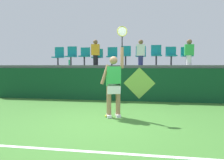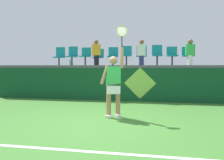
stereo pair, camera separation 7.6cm
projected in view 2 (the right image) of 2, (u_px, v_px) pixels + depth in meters
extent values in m
plane|color=#3D752D|center=(100.00, 123.00, 4.94)|extent=(40.00, 40.00, 0.00)
cube|color=#0F4223|center=(118.00, 84.00, 8.19)|extent=(10.87, 0.20, 1.34)
cube|color=#56565B|center=(121.00, 67.00, 9.28)|extent=(10.87, 2.43, 0.12)
cube|color=white|center=(78.00, 151.00, 3.35)|extent=(9.78, 0.08, 0.01)
cube|color=white|center=(109.00, 116.00, 5.53)|extent=(0.20, 0.28, 0.08)
cube|color=white|center=(118.00, 115.00, 5.57)|extent=(0.20, 0.28, 0.08)
cylinder|color=#A87A56|center=(109.00, 102.00, 5.50)|extent=(0.13, 0.13, 0.88)
cylinder|color=#A87A56|center=(118.00, 101.00, 5.55)|extent=(0.13, 0.13, 0.88)
cube|color=white|center=(113.00, 89.00, 5.50)|extent=(0.41, 0.32, 0.28)
cube|color=green|center=(113.00, 76.00, 5.47)|extent=(0.43, 0.33, 0.53)
sphere|color=#A87A56|center=(113.00, 60.00, 5.44)|extent=(0.22, 0.22, 0.22)
cylinder|color=#A87A56|center=(105.00, 75.00, 5.43)|extent=(0.27, 0.17, 0.55)
cylinder|color=#A87A56|center=(122.00, 58.00, 5.48)|extent=(0.09, 0.09, 0.58)
cylinder|color=black|center=(122.00, 42.00, 5.44)|extent=(0.03, 0.03, 0.30)
torus|color=gold|center=(122.00, 31.00, 5.42)|extent=(0.27, 0.11, 0.28)
ellipsoid|color=silver|center=(122.00, 31.00, 5.42)|extent=(0.23, 0.09, 0.24)
sphere|color=#D1E533|center=(106.00, 116.00, 5.54)|extent=(0.07, 0.07, 0.07)
cylinder|color=#26B272|center=(70.00, 63.00, 8.65)|extent=(0.07, 0.07, 0.23)
cylinder|color=#38383D|center=(59.00, 62.00, 9.23)|extent=(0.07, 0.07, 0.34)
cube|color=#147F89|center=(59.00, 57.00, 9.22)|extent=(0.44, 0.42, 0.05)
cube|color=#147F89|center=(61.00, 52.00, 9.38)|extent=(0.44, 0.04, 0.46)
cylinder|color=#38383D|center=(72.00, 61.00, 9.13)|extent=(0.07, 0.07, 0.37)
cube|color=#147F89|center=(72.00, 57.00, 9.11)|extent=(0.44, 0.42, 0.05)
cube|color=#147F89|center=(73.00, 51.00, 9.28)|extent=(0.44, 0.04, 0.45)
cylinder|color=#38383D|center=(85.00, 61.00, 9.02)|extent=(0.07, 0.07, 0.38)
cube|color=#147F89|center=(85.00, 56.00, 9.01)|extent=(0.44, 0.42, 0.05)
cube|color=#147F89|center=(86.00, 52.00, 9.18)|extent=(0.44, 0.04, 0.39)
cylinder|color=#38383D|center=(98.00, 62.00, 8.93)|extent=(0.07, 0.07, 0.33)
cube|color=#147F89|center=(98.00, 57.00, 8.91)|extent=(0.44, 0.42, 0.05)
cube|color=#147F89|center=(99.00, 53.00, 9.09)|extent=(0.44, 0.04, 0.37)
cylinder|color=#38383D|center=(113.00, 61.00, 8.82)|extent=(0.07, 0.07, 0.35)
cube|color=#147F89|center=(113.00, 57.00, 8.80)|extent=(0.44, 0.42, 0.05)
cube|color=#147F89|center=(113.00, 52.00, 8.97)|extent=(0.44, 0.04, 0.41)
cylinder|color=#38383D|center=(126.00, 61.00, 8.72)|extent=(0.07, 0.07, 0.39)
cube|color=#147F89|center=(126.00, 56.00, 8.70)|extent=(0.44, 0.42, 0.05)
cube|color=#147F89|center=(127.00, 51.00, 8.87)|extent=(0.44, 0.04, 0.42)
cylinder|color=#38383D|center=(142.00, 61.00, 8.61)|extent=(0.07, 0.07, 0.37)
cube|color=#147F89|center=(142.00, 56.00, 8.60)|extent=(0.44, 0.42, 0.05)
cube|color=#147F89|center=(142.00, 51.00, 8.77)|extent=(0.44, 0.04, 0.42)
cylinder|color=#38383D|center=(157.00, 61.00, 8.50)|extent=(0.07, 0.07, 0.39)
cube|color=#147F89|center=(157.00, 56.00, 8.49)|extent=(0.44, 0.42, 0.05)
cube|color=#147F89|center=(157.00, 50.00, 8.66)|extent=(0.44, 0.04, 0.44)
cylinder|color=#38383D|center=(172.00, 61.00, 8.40)|extent=(0.07, 0.07, 0.37)
cube|color=#147F89|center=(172.00, 56.00, 8.39)|extent=(0.44, 0.42, 0.05)
cube|color=#147F89|center=(172.00, 51.00, 8.56)|extent=(0.44, 0.04, 0.38)
cylinder|color=#38383D|center=(188.00, 61.00, 8.30)|extent=(0.07, 0.07, 0.36)
cube|color=#147F89|center=(188.00, 56.00, 8.28)|extent=(0.44, 0.42, 0.05)
cube|color=#147F89|center=(187.00, 51.00, 8.46)|extent=(0.44, 0.04, 0.37)
cylinder|color=black|center=(96.00, 60.00, 8.58)|extent=(0.20, 0.20, 0.43)
cube|color=orange|center=(96.00, 50.00, 8.55)|extent=(0.34, 0.20, 0.47)
sphere|color=brown|center=(96.00, 42.00, 8.52)|extent=(0.20, 0.20, 0.20)
cylinder|color=white|center=(190.00, 60.00, 7.94)|extent=(0.20, 0.20, 0.39)
cube|color=green|center=(190.00, 50.00, 7.91)|extent=(0.34, 0.20, 0.44)
sphere|color=brown|center=(190.00, 42.00, 7.89)|extent=(0.21, 0.21, 0.21)
cylinder|color=navy|center=(141.00, 60.00, 8.22)|extent=(0.20, 0.20, 0.39)
cube|color=white|center=(141.00, 50.00, 8.19)|extent=(0.34, 0.20, 0.47)
sphere|color=brown|center=(142.00, 42.00, 8.17)|extent=(0.20, 0.20, 0.20)
cube|color=#0F4223|center=(140.00, 101.00, 7.98)|extent=(0.90, 0.01, 0.00)
plane|color=#8CC64C|center=(140.00, 83.00, 7.92)|extent=(1.27, 0.00, 1.27)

